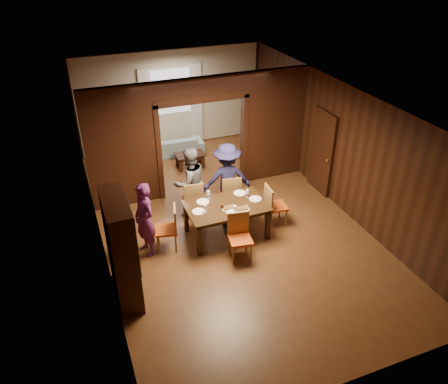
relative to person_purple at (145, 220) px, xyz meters
name	(u,v)px	position (x,y,z in m)	size (l,w,h in m)	color
floor	(226,221)	(1.92, 0.44, -0.79)	(9.00, 9.00, 0.00)	#592F19
ceiling	(227,99)	(1.92, 0.44, 2.11)	(5.50, 9.00, 0.02)	silver
room_walls	(199,130)	(1.92, 2.33, 0.71)	(5.52, 9.01, 2.90)	black
person_purple	(145,220)	(0.00, 0.00, 0.00)	(0.58, 0.38, 1.58)	#581E56
person_grey	(190,183)	(1.26, 1.04, 0.05)	(0.82, 0.64, 1.68)	#59585F
person_navy	(227,179)	(2.10, 0.88, 0.06)	(1.10, 0.63, 1.71)	#181639
sofa	(173,146)	(1.72, 4.29, -0.53)	(1.79, 0.70, 0.52)	#8CABB7
serving_bowl	(230,199)	(1.86, 0.11, 0.01)	(0.32, 0.32, 0.08)	black
dining_table	(226,220)	(1.73, -0.03, -0.41)	(1.70, 1.05, 0.76)	#301D0E
coffee_table	(190,160)	(1.95, 3.32, -0.59)	(0.80, 0.50, 0.40)	black
chair_left	(166,228)	(0.41, 0.00, -0.31)	(0.44, 0.44, 0.97)	#C44B12
chair_right	(276,205)	(2.92, -0.02, -0.31)	(0.44, 0.44, 0.97)	#C64212
chair_far_l	(193,199)	(1.27, 0.90, -0.31)	(0.44, 0.44, 0.97)	#C44712
chair_far_r	(230,193)	(2.15, 0.85, -0.31)	(0.44, 0.44, 0.97)	#DD5C14
chair_near	(240,238)	(1.70, -0.85, -0.31)	(0.44, 0.44, 0.97)	#D54A14
hutch	(121,250)	(-0.61, -1.06, 0.21)	(0.40, 1.20, 2.00)	black
door_right	(322,152)	(4.62, 0.94, 0.26)	(0.06, 0.90, 2.10)	black
window_far	(171,92)	(1.92, 4.88, 0.91)	(1.20, 0.03, 1.30)	silver
curtain_left	(147,110)	(1.17, 4.84, 0.46)	(0.35, 0.06, 2.40)	white
curtain_right	(196,104)	(2.67, 4.84, 0.46)	(0.35, 0.06, 2.40)	white
plate_left	(199,211)	(1.11, -0.05, -0.03)	(0.27, 0.27, 0.01)	white
plate_far_l	(203,202)	(1.31, 0.27, -0.03)	(0.27, 0.27, 0.01)	white
plate_far_r	(240,193)	(2.17, 0.32, -0.03)	(0.27, 0.27, 0.01)	white
plate_right	(255,199)	(2.39, -0.02, -0.03)	(0.27, 0.27, 0.01)	white
plate_near	(232,212)	(1.74, -0.32, -0.03)	(0.27, 0.27, 0.01)	silver
platter_a	(229,208)	(1.72, -0.16, -0.01)	(0.30, 0.20, 0.04)	gray
platter_b	(242,209)	(1.97, -0.29, -0.01)	(0.30, 0.20, 0.04)	slate
wineglass_left	(205,209)	(1.22, -0.13, 0.06)	(0.08, 0.08, 0.18)	white
wineglass_far	(208,195)	(1.47, 0.37, 0.06)	(0.08, 0.08, 0.18)	silver
wineglass_right	(247,194)	(2.26, 0.12, 0.06)	(0.08, 0.08, 0.18)	silver
tumbler	(235,209)	(1.80, -0.32, 0.04)	(0.07, 0.07, 0.14)	silver
condiment_jar	(222,206)	(1.61, -0.10, 0.02)	(0.08, 0.08, 0.11)	#4B2711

